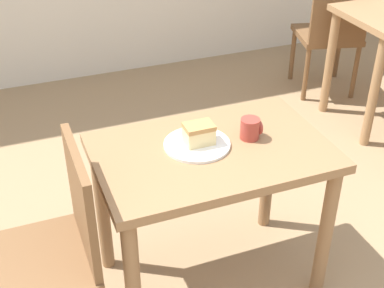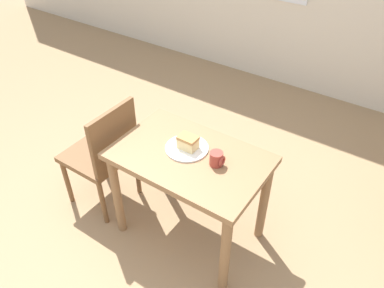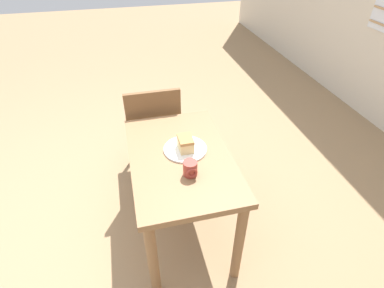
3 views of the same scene
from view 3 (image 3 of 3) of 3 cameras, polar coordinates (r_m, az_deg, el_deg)
ground_plane at (r=2.42m, az=-17.03°, el=-15.73°), size 14.00×14.00×0.00m
dining_table_near at (r=1.89m, az=-2.13°, el=-5.19°), size 0.94×0.61×0.72m
chair_near_window at (r=2.48m, az=-7.34°, el=2.94°), size 0.43×0.43×0.88m
plate at (r=1.85m, az=-1.30°, el=-0.94°), size 0.27×0.27×0.01m
cake_slice at (r=1.81m, az=-1.23°, el=0.11°), size 0.12×0.09×0.08m
coffee_mug at (r=1.65m, az=-0.31°, el=-4.74°), size 0.09×0.08×0.09m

